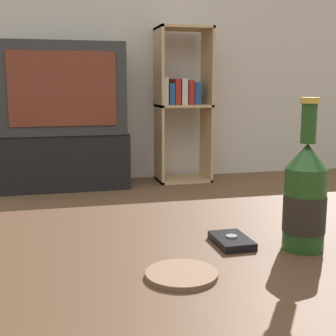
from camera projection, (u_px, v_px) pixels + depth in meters
back_wall at (74, 12)px, 3.55m from camera, size 8.00×0.05×2.60m
coffee_table at (173, 290)px, 0.82m from camera, size 1.17×0.69×0.47m
tv_stand at (65, 161)px, 3.46m from camera, size 0.92×0.38×0.41m
television at (62, 89)px, 3.37m from camera, size 0.88×0.42×0.65m
bookshelf at (182, 102)px, 3.65m from camera, size 0.41×0.30×1.19m
beer_bottle at (305, 198)px, 0.81m from camera, size 0.07×0.07×0.26m
cell_phone at (232, 241)px, 0.85m from camera, size 0.06×0.09×0.02m
coaster at (182, 274)px, 0.70m from camera, size 0.11×0.11×0.01m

